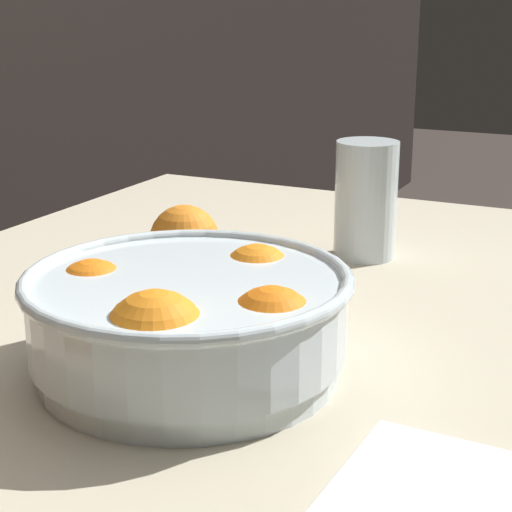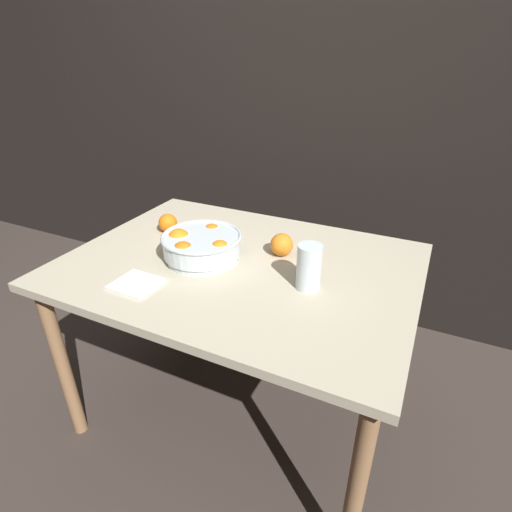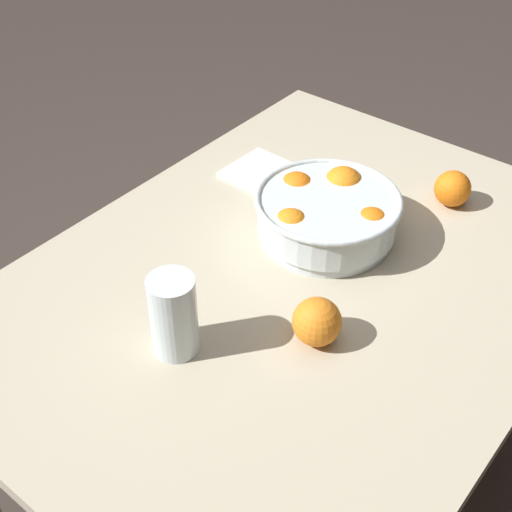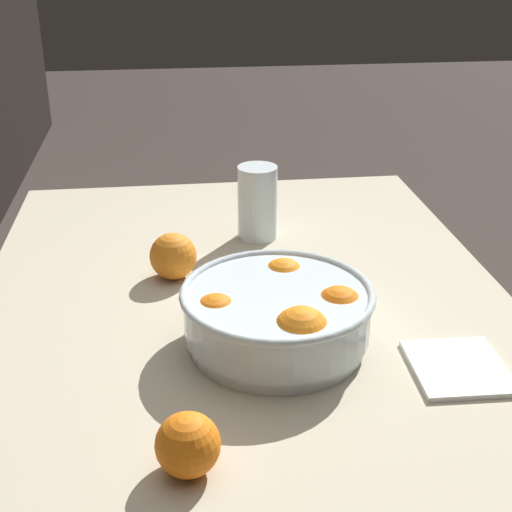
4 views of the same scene
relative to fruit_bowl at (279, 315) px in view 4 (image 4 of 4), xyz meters
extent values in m
cube|color=#B7AD93|center=(0.13, 0.03, -0.07)|extent=(1.21, 0.89, 0.03)
cylinder|color=#936B47|center=(0.68, -0.35, -0.43)|extent=(0.05, 0.05, 0.69)
cylinder|color=#936B47|center=(0.68, 0.42, -0.43)|extent=(0.05, 0.05, 0.69)
cylinder|color=silver|center=(0.00, 0.00, -0.04)|extent=(0.26, 0.26, 0.02)
cylinder|color=silver|center=(0.00, 0.00, 0.00)|extent=(0.27, 0.27, 0.07)
torus|color=silver|center=(0.00, 0.00, 0.04)|extent=(0.28, 0.28, 0.01)
sphere|color=orange|center=(0.09, -0.02, 0.01)|extent=(0.08, 0.08, 0.08)
sphere|color=orange|center=(-0.01, 0.09, 0.01)|extent=(0.07, 0.07, 0.07)
sphere|color=orange|center=(-0.08, -0.02, 0.01)|extent=(0.08, 0.08, 0.08)
sphere|color=orange|center=(-0.02, -0.08, 0.01)|extent=(0.08, 0.08, 0.08)
cylinder|color=#F4A314|center=(0.40, -0.02, 0.00)|extent=(0.07, 0.07, 0.11)
cylinder|color=silver|center=(0.40, -0.02, 0.02)|extent=(0.08, 0.08, 0.15)
sphere|color=orange|center=(-0.25, 0.14, -0.01)|extent=(0.08, 0.08, 0.08)
sphere|color=orange|center=(0.24, 0.15, -0.01)|extent=(0.08, 0.08, 0.08)
cube|color=white|center=(-0.09, -0.24, -0.05)|extent=(0.15, 0.13, 0.01)
camera|label=1|loc=(-0.59, -0.35, 0.26)|focal=60.00mm
camera|label=2|loc=(0.71, -1.05, 0.62)|focal=28.00mm
camera|label=3|loc=(0.95, 0.59, 0.81)|focal=50.00mm
camera|label=4|loc=(-0.89, 0.15, 0.52)|focal=50.00mm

